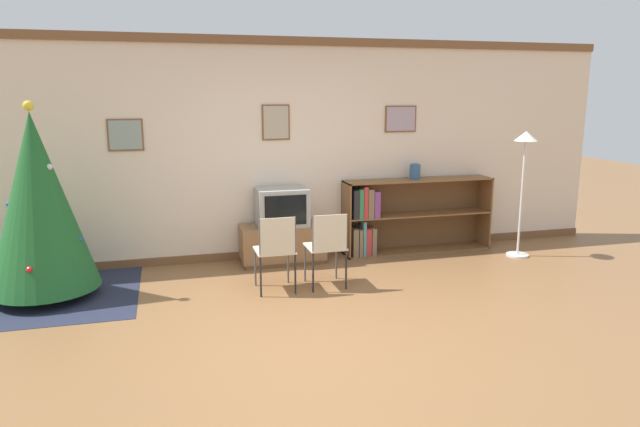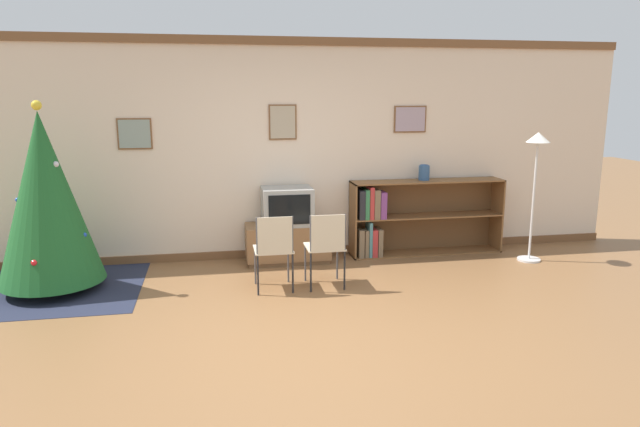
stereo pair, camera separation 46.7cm
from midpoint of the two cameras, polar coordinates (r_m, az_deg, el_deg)
ground_plane at (r=5.00m, az=-1.88°, el=-12.15°), size 24.00×24.00×0.00m
wall_back at (r=7.09m, az=-6.69°, el=6.29°), size 8.97×0.11×2.70m
area_rug at (r=6.59m, az=-27.43°, el=-7.45°), size 1.78×1.66×0.01m
christmas_tree at (r=6.35m, az=-28.27°, el=0.95°), size 1.05×1.05×1.97m
tv_console at (r=7.00m, az=-5.69°, el=-3.03°), size 1.02×0.47×0.47m
television at (r=6.90m, az=-5.77°, el=0.66°), size 0.60×0.46×0.45m
folding_chair_left at (r=5.90m, az=-6.69°, el=-3.54°), size 0.40×0.40×0.82m
folding_chair_right at (r=6.00m, az=-1.49°, el=-3.20°), size 0.40×0.40×0.82m
bookshelf at (r=7.40m, az=5.68°, el=-0.32°), size 1.97×0.36×0.95m
vase at (r=7.42m, az=7.71°, el=4.21°), size 0.14×0.14×0.20m
standing_lamp at (r=7.42m, az=18.07°, el=5.00°), size 0.28×0.28×1.58m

